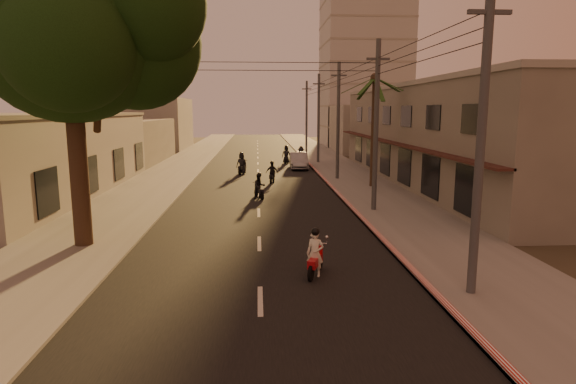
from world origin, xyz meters
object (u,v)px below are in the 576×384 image
at_px(palm_tree, 375,84).
at_px(scooter_red, 315,254).
at_px(broadleaf_tree, 80,27).
at_px(scooter_mid_a, 259,187).
at_px(scooter_mid_b, 272,173).
at_px(scooter_far_c, 286,155).
at_px(parked_car, 299,161).
at_px(scooter_far_b, 301,157).
at_px(scooter_far_a, 242,164).

relative_size(palm_tree, scooter_red, 4.96).
height_order(broadleaf_tree, scooter_red, broadleaf_tree).
distance_m(scooter_red, scooter_mid_a, 14.31).
bearing_deg(scooter_mid_b, palm_tree, -9.34).
height_order(scooter_mid_a, scooter_far_c, scooter_far_c).
bearing_deg(broadleaf_tree, parked_car, 67.55).
relative_size(broadleaf_tree, scooter_far_c, 6.32).
xyz_separation_m(scooter_far_b, scooter_far_c, (-1.31, 2.33, -0.04)).
bearing_deg(scooter_red, scooter_far_b, 107.22).
bearing_deg(scooter_mid_a, scooter_far_b, 58.39).
height_order(scooter_mid_b, scooter_far_b, scooter_far_b).
distance_m(palm_tree, scooter_far_c, 17.80).
xyz_separation_m(broadleaf_tree, scooter_mid_b, (7.65, 16.50, -7.72)).
bearing_deg(scooter_far_a, scooter_far_c, 77.01).
bearing_deg(scooter_mid_b, broadleaf_tree, -103.44).
xyz_separation_m(broadleaf_tree, parked_car, (10.41, 25.18, -7.72)).
xyz_separation_m(palm_tree, scooter_mid_b, (-6.96, 2.64, -6.40)).
height_order(scooter_mid_a, parked_car, scooter_mid_a).
bearing_deg(scooter_far_c, scooter_far_b, -54.82).
bearing_deg(scooter_far_b, broadleaf_tree, -108.40).
bearing_deg(scooter_far_a, broadleaf_tree, -88.76).
height_order(scooter_far_a, scooter_far_c, scooter_far_a).
bearing_deg(scooter_mid_a, broadleaf_tree, -141.62).
distance_m(palm_tree, scooter_far_b, 15.37).
height_order(scooter_far_a, scooter_far_b, scooter_far_b).
distance_m(scooter_mid_a, scooter_far_c, 19.83).
distance_m(broadleaf_tree, scooter_far_b, 30.39).
bearing_deg(scooter_far_b, scooter_mid_b, -103.07).
distance_m(palm_tree, scooter_red, 20.07).
height_order(broadleaf_tree, scooter_far_c, broadleaf_tree).
relative_size(broadleaf_tree, scooter_far_b, 6.10).
distance_m(scooter_far_a, parked_car, 6.30).
height_order(palm_tree, scooter_far_c, palm_tree).
bearing_deg(broadleaf_tree, scooter_mid_a, 56.51).
bearing_deg(scooter_mid_b, scooter_far_a, 126.79).
bearing_deg(scooter_far_b, palm_tree, -71.13).
height_order(scooter_far_a, parked_car, scooter_far_a).
height_order(broadleaf_tree, palm_tree, broadleaf_tree).
bearing_deg(scooter_far_c, scooter_red, -85.92).
relative_size(broadleaf_tree, scooter_far_a, 6.27).
height_order(palm_tree, scooter_far_a, palm_tree).
distance_m(scooter_red, parked_car, 29.38).
bearing_deg(broadleaf_tree, scooter_mid_b, 65.13).
bearing_deg(parked_car, scooter_far_b, 80.97).
distance_m(broadleaf_tree, scooter_far_a, 23.49).
xyz_separation_m(scooter_mid_b, parked_car, (2.76, 8.69, -0.00)).
relative_size(scooter_red, scooter_mid_b, 0.98).
height_order(scooter_red, parked_car, scooter_red).
bearing_deg(scooter_red, broadleaf_tree, 175.45).
relative_size(palm_tree, scooter_far_c, 4.28).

